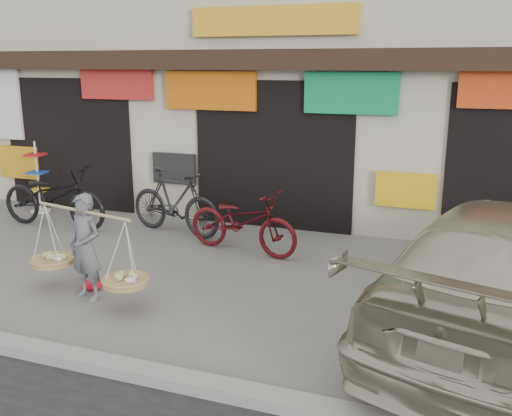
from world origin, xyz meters
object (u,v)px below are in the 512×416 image
(bike_1, at_px, (175,202))
(display_rack, at_px, (38,184))
(bike_0, at_px, (54,196))
(street_vendor, at_px, (86,252))
(bike_2, at_px, (243,221))

(bike_1, xyz_separation_m, display_rack, (-3.37, 0.43, 0.00))
(bike_1, bearing_deg, bike_0, 112.38)
(street_vendor, relative_size, bike_0, 0.85)
(street_vendor, relative_size, display_rack, 1.31)
(bike_1, bearing_deg, display_rack, 95.26)
(street_vendor, bearing_deg, bike_1, 108.73)
(display_rack, bearing_deg, bike_0, -38.11)
(bike_0, bearing_deg, street_vendor, -134.56)
(bike_0, height_order, bike_2, bike_0)
(street_vendor, height_order, bike_0, street_vendor)
(street_vendor, distance_m, bike_0, 3.71)
(street_vendor, distance_m, display_rack, 5.05)
(bike_0, height_order, bike_1, bike_1)
(display_rack, bearing_deg, bike_2, -11.34)
(display_rack, bearing_deg, street_vendor, -42.98)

